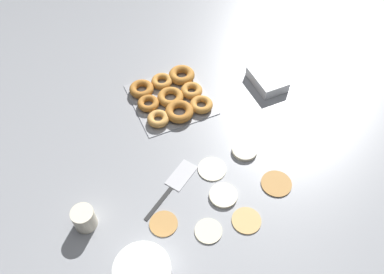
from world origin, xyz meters
name	(u,v)px	position (x,y,z in m)	size (l,w,h in m)	color
ground_plane	(202,168)	(0.00, 0.00, 0.00)	(3.00, 3.00, 0.00)	gray
pancake_0	(164,223)	(0.20, 0.14, 0.00)	(0.09, 0.09, 0.01)	#B27F42
pancake_1	(208,231)	(0.08, 0.22, 0.00)	(0.09, 0.09, 0.01)	beige
pancake_2	(247,220)	(-0.04, 0.24, 0.00)	(0.09, 0.09, 0.01)	tan
pancake_3	(276,183)	(-0.20, 0.16, 0.00)	(0.10, 0.10, 0.01)	#B27F42
pancake_4	(212,169)	(-0.03, 0.02, 0.00)	(0.10, 0.10, 0.01)	silver
pancake_5	(245,150)	(-0.17, 0.00, 0.01)	(0.09, 0.09, 0.01)	beige
pancake_6	(223,195)	(-0.02, 0.13, 0.01)	(0.09, 0.09, 0.01)	beige
donut_tray	(171,96)	(-0.03, -0.34, 0.02)	(0.29, 0.29, 0.04)	#93969B
batter_bowl	(143,273)	(0.31, 0.28, 0.04)	(0.16, 0.16, 0.07)	white
container_stack	(267,79)	(-0.42, -0.26, 0.02)	(0.11, 0.16, 0.04)	white
paper_cup	(84,218)	(0.42, 0.04, 0.04)	(0.07, 0.07, 0.08)	beige
spatula	(177,181)	(0.10, 0.02, 0.00)	(0.24, 0.17, 0.01)	black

